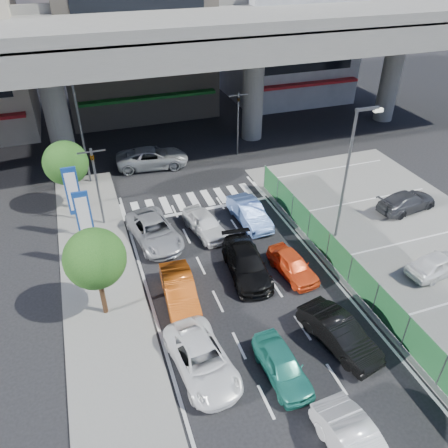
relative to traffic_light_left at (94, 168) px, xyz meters
name	(u,v)px	position (x,y,z in m)	size (l,w,h in m)	color
ground	(271,336)	(6.20, -12.00, -3.94)	(120.00, 120.00, 0.00)	black
parking_lot	(435,261)	(17.20, -10.00, -3.91)	(12.00, 28.00, 0.06)	slate
sidewalk_left	(106,312)	(-0.80, -8.00, -3.88)	(4.00, 30.00, 0.12)	slate
fence_run	(361,283)	(11.50, -11.00, -3.04)	(0.16, 22.00, 1.80)	#1C5329
expressway	(156,40)	(6.20, 10.00, 4.83)	(64.00, 14.00, 10.75)	slate
building_center	(133,32)	(6.20, 20.97, 3.56)	(14.00, 10.90, 15.00)	gray
building_east	(288,40)	(22.20, 19.97, 2.06)	(12.00, 10.90, 12.00)	gray
traffic_light_left	(94,168)	(0.00, 0.00, 0.00)	(1.60, 1.24, 5.20)	#595B60
traffic_light_right	(238,108)	(11.70, 7.00, 0.00)	(1.60, 1.24, 5.20)	#595B60
street_lamp_right	(350,165)	(13.37, -6.00, 0.83)	(1.65, 0.22, 8.00)	#595B60
street_lamp_left	(82,120)	(-0.13, 6.00, 0.83)	(1.65, 0.22, 8.00)	#595B60
signboard_near	(85,219)	(-1.00, -4.01, -0.87)	(0.80, 0.14, 4.70)	#595B60
signboard_far	(73,193)	(-1.40, -1.01, -0.87)	(0.80, 0.14, 4.70)	#595B60
tree_near	(95,259)	(-0.80, -8.00, -0.55)	(2.80, 2.80, 4.80)	#382314
tree_far	(66,163)	(-1.60, 2.50, -0.55)	(2.80, 2.80, 4.80)	#382314
sedan_white_mid_left	(202,360)	(2.67, -12.70, -3.30)	(2.13, 4.61, 1.28)	white
taxi_teal_mid	(282,365)	(5.72, -14.04, -3.32)	(1.45, 3.60, 1.23)	#278474
hatch_black_mid_right	(339,333)	(8.81, -13.37, -3.25)	(1.46, 4.19, 1.38)	black
taxi_orange_left	(180,291)	(2.82, -8.35, -3.25)	(1.46, 4.19, 1.38)	#BC4C10
sedan_black_mid	(246,263)	(6.76, -7.43, -3.25)	(1.93, 4.76, 1.38)	black
taxi_orange_right	(293,265)	(9.09, -8.30, -3.33)	(1.44, 3.58, 1.22)	#EF4A1B
wagon_silver_front_left	(154,231)	(2.70, -2.81, -3.25)	(2.29, 4.97, 1.38)	#97999E
sedan_white_front_mid	(205,224)	(5.79, -3.01, -3.27)	(1.57, 3.91, 1.33)	silver
kei_truck_front_right	(249,213)	(8.79, -2.81, -3.25)	(1.46, 4.19, 1.38)	#5577BB
crossing_wagon_silver	(152,158)	(4.60, 7.08, -3.17)	(2.56, 5.55, 1.54)	#A2A6A9
parked_sedan_white	(439,264)	(16.48, -10.88, -3.24)	(1.51, 3.75, 1.28)	white
parked_sedan_dgrey	(407,201)	(19.16, -4.91, -3.24)	(1.77, 4.35, 1.26)	#34353A
traffic_cone	(331,252)	(11.80, -7.71, -3.54)	(0.35, 0.35, 0.68)	#F6570D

